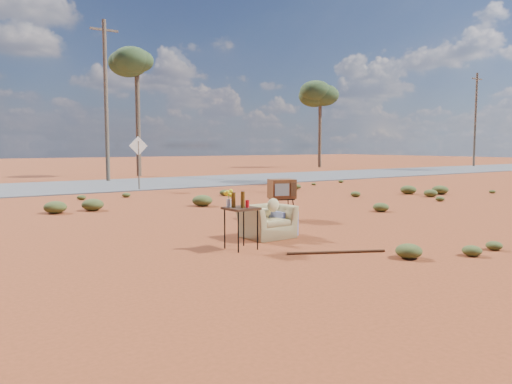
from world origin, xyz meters
TOP-DOWN VIEW (x-y plane):
  - ground at (0.00, 0.00)m, footprint 140.00×140.00m
  - highway at (0.00, 15.00)m, footprint 140.00×7.00m
  - armchair at (-0.30, 0.44)m, footprint 1.16×0.76m
  - tv_unit at (1.42, 2.26)m, footprint 0.73×0.65m
  - side_table at (-1.44, -0.22)m, footprint 0.54×0.54m
  - rusty_bar at (-0.26, -1.45)m, footprint 1.54×0.79m
  - road_sign at (1.50, 12.00)m, footprint 0.78×0.06m
  - eucalyptus_center at (5.00, 21.00)m, footprint 3.20×3.20m
  - eucalyptus_right at (22.00, 24.00)m, footprint 3.20×3.20m
  - utility_pole_center at (2.00, 17.50)m, footprint 1.40×0.20m
  - utility_pole_east at (34.00, 17.50)m, footprint 1.40×0.20m
  - scrub_patch at (-0.82, 4.41)m, footprint 17.49×8.07m

SIDE VIEW (x-z plane):
  - ground at x=0.00m, z-range 0.00..0.00m
  - highway at x=0.00m, z-range 0.00..0.04m
  - rusty_bar at x=-0.26m, z-range 0.00..0.05m
  - scrub_patch at x=-0.82m, z-range -0.03..0.30m
  - armchair at x=-0.30m, z-range -0.03..0.82m
  - tv_unit at x=1.42m, z-range 0.24..1.22m
  - side_table at x=-1.44m, z-range 0.25..1.29m
  - road_sign at x=1.50m, z-range 0.41..2.60m
  - utility_pole_center at x=2.00m, z-range 0.15..8.15m
  - utility_pole_east at x=34.00m, z-range 0.15..8.15m
  - eucalyptus_right at x=22.00m, z-range 2.39..9.49m
  - eucalyptus_center at x=5.00m, z-range 2.63..10.23m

